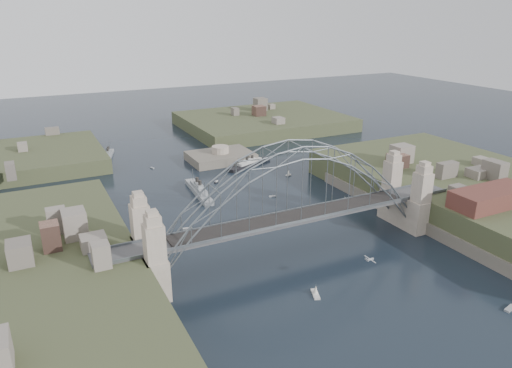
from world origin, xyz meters
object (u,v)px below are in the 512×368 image
at_px(fort_island, 221,162).
at_px(wharf_shed, 492,197).
at_px(naval_cruiser_near, 199,191).
at_px(ocean_liner, 250,164).
at_px(bridge, 294,199).
at_px(naval_cruiser_far, 109,155).

height_order(fort_island, wharf_shed, wharf_shed).
relative_size(naval_cruiser_near, ocean_liner, 1.11).
xyz_separation_m(bridge, naval_cruiser_near, (-6.24, 42.53, -11.36)).
xyz_separation_m(naval_cruiser_near, ocean_liner, (24.96, 17.64, -0.23)).
bearing_deg(bridge, naval_cruiser_near, 98.34).
height_order(fort_island, naval_cruiser_near, naval_cruiser_near).
relative_size(fort_island, ocean_liner, 1.18).
bearing_deg(bridge, fort_island, 80.27).
bearing_deg(ocean_liner, bridge, -107.28).
xyz_separation_m(wharf_shed, ocean_liner, (-25.27, 74.18, -9.27)).
xyz_separation_m(fort_island, naval_cruiser_far, (-34.77, 22.28, 1.14)).
height_order(bridge, naval_cruiser_far, bridge).
bearing_deg(naval_cruiser_near, ocean_liner, 35.25).
bearing_deg(naval_cruiser_near, bridge, -81.66).
height_order(wharf_shed, ocean_liner, wharf_shed).
height_order(naval_cruiser_far, ocean_liner, naval_cruiser_far).
xyz_separation_m(fort_island, naval_cruiser_near, (-18.24, -27.47, 1.30)).
relative_size(bridge, naval_cruiser_far, 5.55).
bearing_deg(naval_cruiser_far, ocean_liner, -37.73).
relative_size(wharf_shed, naval_cruiser_near, 0.96).
xyz_separation_m(bridge, fort_island, (12.00, 70.00, -12.66)).
relative_size(fort_island, naval_cruiser_far, 1.45).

